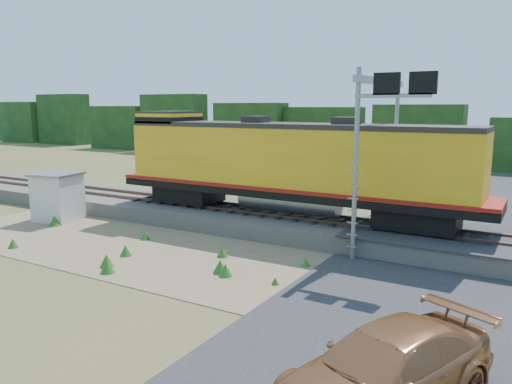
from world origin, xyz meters
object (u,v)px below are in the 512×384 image
Objects in this scene: signal_gantry at (384,117)px; car at (386,369)px; locomotive at (284,163)px; shed at (58,197)px.

signal_gantry is 12.53m from car.
locomotive is 12.25m from shed.
locomotive is at bearing 172.13° from signal_gantry.
signal_gantry is (4.90, -0.68, 2.24)m from locomotive.
locomotive reaches higher than shed.
signal_gantry reaches higher than shed.
signal_gantry is at bearing 0.26° from shed.
shed is 0.47× the size of car.
locomotive is at bearing 8.09° from shed.
locomotive is 3.46× the size of car.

